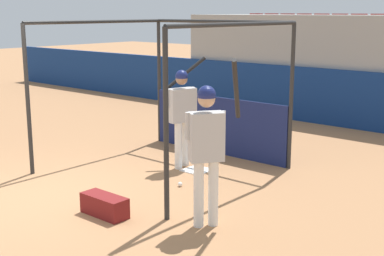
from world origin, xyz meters
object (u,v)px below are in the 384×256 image
(equipment_bag, at_px, (105,205))
(baseball, at_px, (180,184))
(player_batter, at_px, (182,109))
(player_waiting, at_px, (207,142))

(equipment_bag, distance_m, baseball, 1.57)
(player_batter, bearing_deg, player_waiting, -115.71)
(equipment_bag, relative_size, baseball, 9.46)
(player_batter, height_order, player_waiting, player_waiting)
(equipment_bag, height_order, baseball, equipment_bag)
(equipment_bag, bearing_deg, baseball, 91.48)
(player_batter, distance_m, equipment_bag, 2.68)
(baseball, bearing_deg, equipment_bag, -88.52)
(player_batter, relative_size, player_waiting, 0.88)
(player_batter, bearing_deg, baseball, -124.07)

